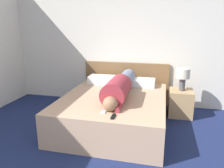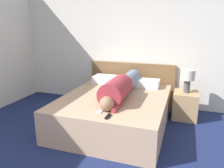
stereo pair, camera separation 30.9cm
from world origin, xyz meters
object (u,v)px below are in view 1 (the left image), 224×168
table_lamp (183,76)px  pillow_second (141,82)px  bed (114,111)px  cell_phone (104,112)px  person_lying (120,87)px  pillow_near_headboard (103,80)px  tv_remote (113,116)px  nightstand (181,103)px

table_lamp → pillow_second: (-0.76, 0.06, -0.19)m
bed → cell_phone: 0.74m
person_lying → pillow_near_headboard: (-0.49, 0.70, -0.08)m
table_lamp → bed: bearing=-148.3°
tv_remote → nightstand: bearing=58.3°
person_lying → pillow_second: size_ratio=3.15×
table_lamp → pillow_second: bearing=175.6°
table_lamp → tv_remote: size_ratio=2.73×
nightstand → pillow_near_headboard: bearing=177.8°
bed → pillow_near_headboard: (-0.40, 0.75, 0.33)m
nightstand → table_lamp: 0.52m
tv_remote → table_lamp: bearing=58.3°
table_lamp → nightstand: bearing=90.0°
bed → pillow_near_headboard: bearing=118.1°
nightstand → tv_remote: (-0.94, -1.52, 0.28)m
nightstand → person_lying: 1.28m
pillow_near_headboard → pillow_second: pillow_near_headboard is taller
bed → table_lamp: bearing=31.7°
pillow_near_headboard → cell_phone: (0.42, -1.44, -0.07)m
person_lying → bed: bearing=-151.6°
bed → pillow_near_headboard: pillow_near_headboard is taller
pillow_second → tv_remote: pillow_second is taller
bed → nightstand: (1.11, 0.69, -0.01)m
table_lamp → cell_phone: size_ratio=3.15×
table_lamp → tv_remote: table_lamp is taller
table_lamp → tv_remote: bearing=-121.7°
person_lying → tv_remote: person_lying is taller
pillow_second → tv_remote: bearing=-96.4°
person_lying → tv_remote: bearing=-84.4°
tv_remote → cell_phone: 0.21m
bed → tv_remote: 0.89m
cell_phone → tv_remote: bearing=-40.3°
bed → person_lying: size_ratio=1.19×
person_lying → cell_phone: bearing=-95.8°
pillow_second → bed: bearing=-115.4°
bed → table_lamp: 1.41m
table_lamp → pillow_near_headboard: (-1.51, 0.06, -0.18)m
person_lying → table_lamp: bearing=32.0°
pillow_near_headboard → cell_phone: pillow_near_headboard is taller
tv_remote → cell_phone: (-0.16, 0.14, -0.01)m
bed → person_lying: 0.43m
person_lying → cell_phone: person_lying is taller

